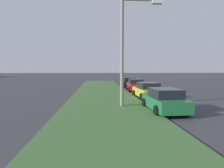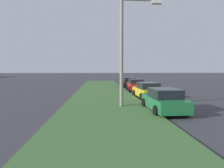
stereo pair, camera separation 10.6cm
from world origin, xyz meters
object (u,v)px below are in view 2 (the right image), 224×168
Objects in this scene: parked_car_yellow at (147,91)px; parked_car_black at (129,82)px; parked_car_green at (164,100)px; parked_car_red at (136,85)px; streetlight at (127,44)px.

parked_car_yellow is 1.00× the size of parked_car_black.
parked_car_green and parked_car_red have the same top height.
parked_car_green is 0.99× the size of parked_car_red.
parked_car_green is 4.52m from streetlight.
parked_car_black is (12.12, -0.29, 0.00)m from parked_car_yellow.
parked_car_yellow is 6.75m from parked_car_red.
parked_car_green is 12.54m from parked_car_red.
parked_car_green is 0.58× the size of streetlight.
streetlight is (-10.98, 2.79, 3.67)m from parked_car_red.
parked_car_red is at bearing -177.51° from parked_car_black.
parked_car_green and parked_car_yellow have the same top height.
parked_car_black is at bearing -9.90° from streetlight.
parked_car_yellow is at bearing -5.09° from parked_car_green.
parked_car_black is at bearing -3.22° from parked_car_green.
parked_car_red is (6.74, -0.23, 0.00)m from parked_car_yellow.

